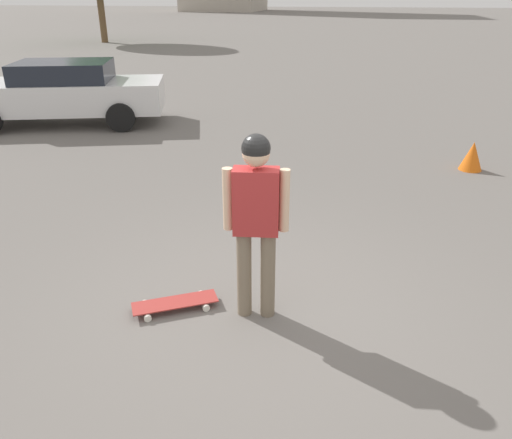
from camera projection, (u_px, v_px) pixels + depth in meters
name	position (u px, v px, depth m)	size (l,w,h in m)	color
ground_plane	(256.00, 313.00, 4.81)	(220.00, 220.00, 0.00)	slate
person	(256.00, 211.00, 4.36)	(0.58, 0.25, 1.76)	#7A6B56
skateboard	(175.00, 303.00, 4.84)	(0.83, 0.60, 0.08)	#A5332D
car_parked_near	(62.00, 92.00, 11.41)	(4.86, 2.99, 1.41)	silver
traffic_cone	(472.00, 156.00, 8.59)	(0.39, 0.39, 0.49)	orange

